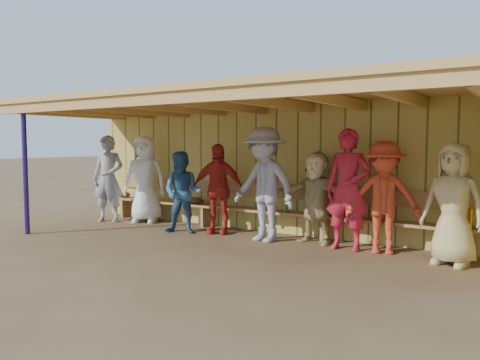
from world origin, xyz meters
name	(u,v)px	position (x,y,z in m)	size (l,w,h in m)	color
ground	(229,243)	(0.00, 0.00, 0.00)	(90.00, 90.00, 0.00)	brown
player_a	(108,179)	(-3.40, 0.38, 0.93)	(0.68, 0.45, 1.86)	gray
player_b	(145,179)	(-2.71, 0.78, 0.93)	(0.91, 0.59, 1.85)	white
player_c	(183,192)	(-1.23, 0.25, 0.77)	(0.75, 0.58, 1.54)	#305C84
player_d	(217,189)	(-0.68, 0.61, 0.84)	(0.99, 0.41, 1.68)	red
player_e	(264,185)	(0.42, 0.47, 0.98)	(1.27, 0.73, 1.97)	#96949C
player_f	(316,197)	(1.22, 0.81, 0.78)	(1.45, 0.46, 1.56)	#D1B775
player_g	(348,189)	(1.85, 0.62, 0.96)	(0.70, 0.46, 1.93)	#B31C2E
player_h	(453,204)	(3.40, 0.52, 0.85)	(0.83, 0.54, 1.70)	tan
player_extra	(384,198)	(2.40, 0.68, 0.86)	(1.11, 0.64, 1.73)	#BF3A1E
dugout_structure	(269,143)	(0.39, 0.69, 1.69)	(8.80, 3.20, 2.50)	tan
bench	(262,205)	(0.00, 1.12, 0.53)	(7.60, 0.34, 0.93)	tan
dugout_equipment	(206,203)	(-1.23, 0.99, 0.49)	(7.43, 0.62, 0.80)	#C98C17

